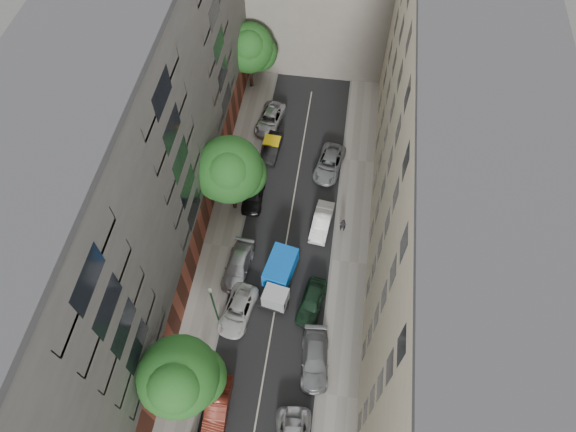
% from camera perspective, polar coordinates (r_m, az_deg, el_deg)
% --- Properties ---
extents(ground, '(120.00, 120.00, 0.00)m').
position_cam_1_polar(ground, '(43.52, -0.43, -4.29)').
color(ground, '#4C4C49').
rests_on(ground, ground).
extents(road_surface, '(8.00, 44.00, 0.02)m').
position_cam_1_polar(road_surface, '(43.52, -0.43, -4.28)').
color(road_surface, black).
rests_on(road_surface, ground).
extents(sidewalk_left, '(3.00, 44.00, 0.15)m').
position_cam_1_polar(sidewalk_left, '(44.22, -7.50, -3.31)').
color(sidewalk_left, gray).
rests_on(sidewalk_left, ground).
extents(sidewalk_right, '(3.00, 44.00, 0.15)m').
position_cam_1_polar(sidewalk_right, '(43.38, 6.81, -5.12)').
color(sidewalk_right, gray).
rests_on(sidewalk_right, ground).
extents(building_left, '(8.00, 44.00, 20.00)m').
position_cam_1_polar(building_left, '(37.77, -17.34, 5.38)').
color(building_left, '#494644').
rests_on(building_left, ground).
extents(building_right, '(8.00, 44.00, 20.00)m').
position_cam_1_polar(building_right, '(35.78, 17.18, 1.46)').
color(building_right, '#C2B597').
rests_on(building_right, ground).
extents(tarp_truck, '(2.83, 5.31, 2.31)m').
position_cam_1_polar(tarp_truck, '(41.13, -0.99, -6.76)').
color(tarp_truck, black).
rests_on(tarp_truck, ground).
extents(car_left_1, '(1.68, 4.51, 1.47)m').
position_cam_1_polar(car_left_1, '(38.63, -7.87, -20.22)').
color(car_left_1, '#4E180F').
rests_on(car_left_1, ground).
extents(car_left_2, '(2.83, 4.89, 1.28)m').
position_cam_1_polar(car_left_2, '(40.80, -5.61, -10.41)').
color(car_left_2, silver).
rests_on(car_left_2, ground).
extents(car_left_3, '(2.30, 4.88, 1.38)m').
position_cam_1_polar(car_left_3, '(42.41, -5.58, -5.57)').
color(car_left_3, '#B8B8BD').
rests_on(car_left_3, ground).
extents(car_left_4, '(1.92, 4.48, 1.51)m').
position_cam_1_polar(car_left_4, '(46.13, -3.87, 2.56)').
color(car_left_4, black).
rests_on(car_left_4, ground).
extents(car_left_5, '(1.64, 4.04, 1.30)m').
position_cam_1_polar(car_left_5, '(49.50, -1.78, 7.60)').
color(car_left_5, black).
rests_on(car_left_5, ground).
extents(car_left_6, '(2.87, 5.07, 1.34)m').
position_cam_1_polar(car_left_6, '(51.97, -2.02, 10.68)').
color(car_left_6, '#BBBBC0').
rests_on(car_left_6, ground).
extents(car_right_1, '(2.40, 5.04, 1.42)m').
position_cam_1_polar(car_right_1, '(39.26, 3.01, -15.64)').
color(car_right_1, gray).
rests_on(car_right_1, ground).
extents(car_right_2, '(2.40, 4.44, 1.43)m').
position_cam_1_polar(car_right_2, '(40.87, 2.62, -9.46)').
color(car_right_2, black).
rests_on(car_right_2, ground).
extents(car_right_3, '(1.89, 4.34, 1.39)m').
position_cam_1_polar(car_right_3, '(44.48, 3.76, -0.64)').
color(car_right_3, silver).
rests_on(car_right_3, ground).
extents(car_right_4, '(3.04, 5.19, 1.36)m').
position_cam_1_polar(car_right_4, '(48.33, 4.59, 5.81)').
color(car_right_4, gray).
rests_on(car_right_4, ground).
extents(tree_near, '(5.36, 5.10, 9.07)m').
position_cam_1_polar(tree_near, '(33.71, -11.90, -17.31)').
color(tree_near, '#382619').
rests_on(tree_near, sidewalk_left).
extents(tree_mid, '(5.79, 5.58, 8.10)m').
position_cam_1_polar(tree_mid, '(41.93, -6.41, 4.88)').
color(tree_mid, '#382619').
rests_on(tree_mid, sidewalk_left).
extents(tree_far, '(5.20, 4.91, 7.34)m').
position_cam_1_polar(tree_far, '(53.15, -4.27, 17.94)').
color(tree_far, '#382619').
rests_on(tree_far, sidewalk_left).
extents(lamp_post, '(0.36, 0.36, 5.61)m').
position_cam_1_polar(lamp_post, '(37.98, -8.32, -9.42)').
color(lamp_post, '#195828').
rests_on(lamp_post, sidewalk_left).
extents(pedestrian, '(0.59, 0.40, 1.58)m').
position_cam_1_polar(pedestrian, '(44.16, 6.10, -1.01)').
color(pedestrian, black).
rests_on(pedestrian, sidewalk_right).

